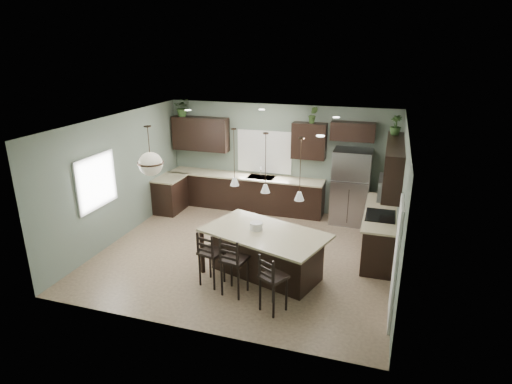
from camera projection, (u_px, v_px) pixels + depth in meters
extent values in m
plane|color=#9E8466|center=(246.00, 252.00, 9.17)|extent=(6.00, 6.00, 0.00)
cube|color=white|center=(395.00, 264.00, 6.60)|extent=(0.04, 0.82, 2.04)
cube|color=white|center=(265.00, 152.00, 11.24)|extent=(1.35, 0.02, 1.00)
cube|color=white|center=(96.00, 182.00, 8.79)|extent=(0.02, 1.10, 1.00)
cube|color=black|center=(170.00, 195.00, 11.33)|extent=(0.60, 0.90, 0.90)
cube|color=#B8AC8B|center=(170.00, 178.00, 11.17)|extent=(0.66, 0.96, 0.04)
cube|color=black|center=(245.00, 193.00, 11.48)|extent=(4.20, 0.60, 0.90)
cube|color=#B8AC8B|center=(245.00, 176.00, 11.30)|extent=(4.20, 0.66, 0.04)
cube|color=gray|center=(261.00, 177.00, 11.17)|extent=(0.70, 0.45, 0.01)
cylinder|color=silver|center=(261.00, 172.00, 11.10)|extent=(0.02, 0.02, 0.28)
cube|color=black|center=(201.00, 134.00, 11.47)|extent=(1.55, 0.34, 0.90)
cube|color=black|center=(309.00, 141.00, 10.63)|extent=(0.85, 0.34, 0.90)
cube|color=black|center=(353.00, 131.00, 10.24)|extent=(1.05, 0.34, 0.45)
cube|color=black|center=(380.00, 233.00, 9.05)|extent=(0.60, 2.35, 0.90)
cube|color=#B8AC8B|center=(381.00, 212.00, 8.90)|extent=(0.66, 2.35, 0.04)
cube|color=black|center=(380.00, 216.00, 8.64)|extent=(0.58, 0.75, 0.02)
cube|color=gray|center=(364.00, 236.00, 8.89)|extent=(0.01, 0.72, 0.60)
cube|color=black|center=(394.00, 165.00, 8.52)|extent=(0.34, 2.35, 0.90)
cube|color=gray|center=(389.00, 188.00, 8.42)|extent=(0.40, 0.75, 0.40)
cube|color=gray|center=(351.00, 187.00, 10.45)|extent=(0.90, 0.74, 1.85)
cube|color=black|center=(265.00, 254.00, 8.10)|extent=(2.56, 1.92, 0.92)
cylinder|color=silver|center=(256.00, 226.00, 8.03)|extent=(0.24, 0.24, 0.14)
cube|color=black|center=(212.00, 258.00, 7.80)|extent=(0.48, 0.48, 1.08)
cube|color=black|center=(235.00, 265.00, 7.49)|extent=(0.48, 0.48, 1.12)
cube|color=black|center=(273.00, 283.00, 7.01)|extent=(0.53, 0.53, 1.05)
imported|color=#2F4E22|center=(183.00, 107.00, 11.35)|extent=(0.52, 0.48, 0.48)
imported|color=#395726|center=(313.00, 115.00, 10.37)|extent=(0.24, 0.21, 0.41)
imported|color=#2D4C21|center=(396.00, 125.00, 9.03)|extent=(0.31, 0.31, 0.42)
plane|color=slate|center=(279.00, 158.00, 11.19)|extent=(6.00, 0.00, 6.00)
plane|color=slate|center=(185.00, 249.00, 6.24)|extent=(6.00, 0.00, 6.00)
plane|color=slate|center=(119.00, 178.00, 9.57)|extent=(0.00, 5.50, 5.50)
plane|color=slate|center=(400.00, 207.00, 7.86)|extent=(0.00, 5.50, 5.50)
plane|color=white|center=(245.00, 122.00, 8.26)|extent=(6.00, 6.00, 0.00)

